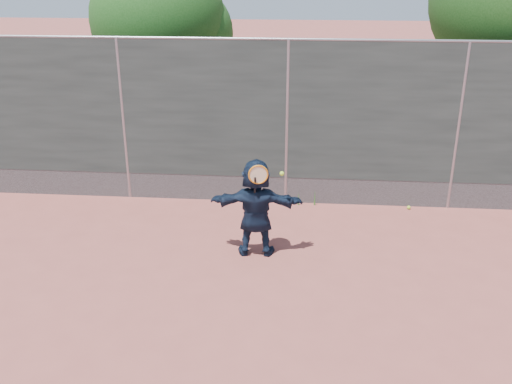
{
  "coord_description": "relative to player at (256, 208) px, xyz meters",
  "views": [
    {
      "loc": [
        0.3,
        -6.44,
        4.22
      ],
      "look_at": [
        -0.38,
        1.43,
        1.02
      ],
      "focal_mm": 40.0,
      "sensor_mm": 36.0,
      "label": 1
    }
  ],
  "objects": [
    {
      "name": "fence",
      "position": [
        0.38,
        2.07,
        0.82
      ],
      "size": [
        20.0,
        0.06,
        3.03
      ],
      "color": "#38423D",
      "rests_on": "ground"
    },
    {
      "name": "ball_ground",
      "position": [
        2.65,
        1.92,
        -0.73
      ],
      "size": [
        0.07,
        0.07,
        0.07
      ],
      "primitive_type": "sphere",
      "color": "#B0E332",
      "rests_on": "ground"
    },
    {
      "name": "ground",
      "position": [
        0.38,
        -1.43,
        -0.77
      ],
      "size": [
        80.0,
        80.0,
        0.0
      ],
      "primitive_type": "plane",
      "color": "#9E4C42",
      "rests_on": "ground"
    },
    {
      "name": "swing_action",
      "position": [
        0.08,
        -0.19,
        0.59
      ],
      "size": [
        0.52,
        0.15,
        0.51
      ],
      "color": "orange",
      "rests_on": "ground"
    },
    {
      "name": "weed_clump",
      "position": [
        0.67,
        1.95,
        -0.63
      ],
      "size": [
        0.68,
        0.07,
        0.3
      ],
      "color": "#387226",
      "rests_on": "ground"
    },
    {
      "name": "player",
      "position": [
        0.0,
        0.0,
        0.0
      ],
      "size": [
        1.43,
        0.49,
        1.53
      ],
      "primitive_type": "imported",
      "rotation": [
        0.0,
        0.0,
        3.17
      ],
      "color": "#131F34",
      "rests_on": "ground"
    },
    {
      "name": "tree_left",
      "position": [
        -2.47,
        5.12,
        2.17
      ],
      "size": [
        3.15,
        3.0,
        4.53
      ],
      "color": "#382314",
      "rests_on": "ground"
    }
  ]
}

